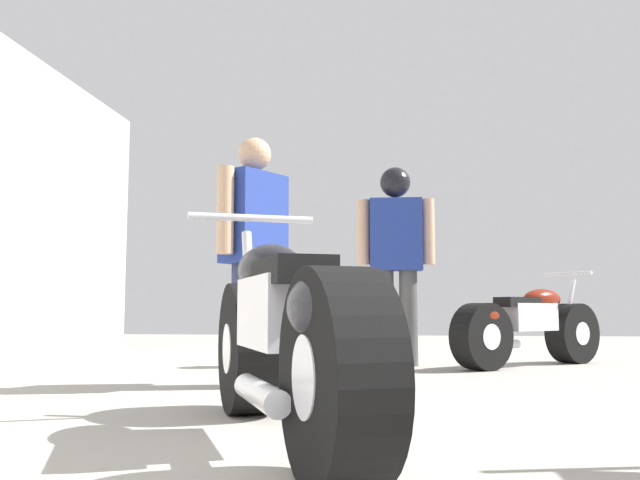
{
  "coord_description": "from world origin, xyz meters",
  "views": [
    {
      "loc": [
        0.34,
        -0.1,
        0.49
      ],
      "look_at": [
        -0.11,
        3.8,
        0.9
      ],
      "focal_mm": 37.74,
      "sensor_mm": 36.0,
      "label": 1
    }
  ],
  "objects_px": {
    "motorcycle_black_naked": "(527,327)",
    "mechanic_with_helmet": "(396,246)",
    "motorcycle_maroon_cruiser": "(283,336)",
    "mechanic_in_blue": "(254,244)"
  },
  "relations": [
    {
      "from": "motorcycle_black_naked",
      "to": "mechanic_with_helmet",
      "type": "relative_size",
      "value": 0.83
    },
    {
      "from": "motorcycle_maroon_cruiser",
      "to": "mechanic_with_helmet",
      "type": "distance_m",
      "value": 3.55
    },
    {
      "from": "mechanic_in_blue",
      "to": "mechanic_with_helmet",
      "type": "distance_m",
      "value": 1.92
    },
    {
      "from": "mechanic_in_blue",
      "to": "mechanic_with_helmet",
      "type": "relative_size",
      "value": 0.92
    },
    {
      "from": "motorcycle_black_naked",
      "to": "mechanic_with_helmet",
      "type": "bearing_deg",
      "value": -178.12
    },
    {
      "from": "motorcycle_black_naked",
      "to": "mechanic_in_blue",
      "type": "bearing_deg",
      "value": -139.55
    },
    {
      "from": "motorcycle_black_naked",
      "to": "mechanic_in_blue",
      "type": "height_order",
      "value": "mechanic_in_blue"
    },
    {
      "from": "motorcycle_black_naked",
      "to": "mechanic_in_blue",
      "type": "relative_size",
      "value": 0.9
    },
    {
      "from": "motorcycle_maroon_cruiser",
      "to": "motorcycle_black_naked",
      "type": "xyz_separation_m",
      "value": [
        1.52,
        3.5,
        -0.06
      ]
    },
    {
      "from": "motorcycle_maroon_cruiser",
      "to": "motorcycle_black_naked",
      "type": "height_order",
      "value": "motorcycle_maroon_cruiser"
    }
  ]
}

